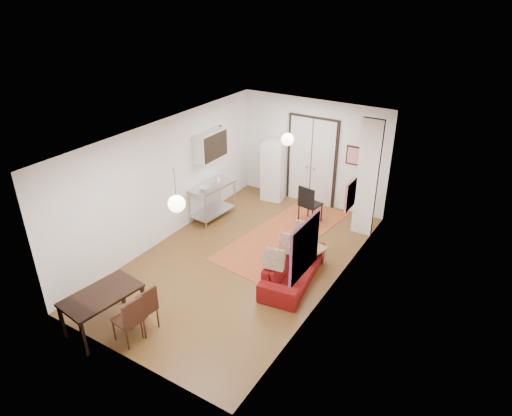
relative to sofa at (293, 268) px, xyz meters
The scene contains 27 objects.
floor 1.35m from the sofa, behind, with size 7.00×7.00×0.00m, color brown.
ceiling 2.91m from the sofa, behind, with size 4.20×7.00×0.02m, color silver.
wall_back 3.99m from the sofa, 110.12° to the left, with size 4.20×0.02×2.90m, color white.
wall_front 3.83m from the sofa, 111.06° to the right, with size 4.20×0.02×2.90m, color white.
wall_left 3.60m from the sofa, behind, with size 0.02×7.00×2.90m, color white.
wall_right 1.40m from the sofa, ahead, with size 0.02×7.00×2.90m, color white.
double_doors 3.88m from the sofa, 110.36° to the left, with size 1.44×0.06×2.50m, color white.
stub_partition 2.93m from the sofa, 78.52° to the left, with size 0.50×0.10×2.90m, color white.
wall_cabinet 3.94m from the sofa, 153.86° to the left, with size 0.35×1.00×0.70m, color white.
painting_popart 1.94m from the sofa, 56.80° to the right, with size 0.05×1.00×1.00m, color red.
painting_abstract 1.90m from the sofa, 49.39° to the left, with size 0.05×0.50×0.60m, color beige.
poster_back 3.79m from the sofa, 92.64° to the left, with size 0.40×0.03×0.50m, color red.
print_left 4.31m from the sofa, 148.34° to the left, with size 0.03×0.44×0.54m, color #95663E.
pendant_back 3.15m from the sofa, 122.20° to the left, with size 0.30×0.30×0.80m.
pendant_front 3.03m from the sofa, 124.49° to the right, with size 0.30×0.30×0.80m.
kilim_rug 1.87m from the sofa, 124.32° to the left, with size 1.48×3.96×0.01m, color #C36B30.
sofa is the anchor object (origin of this frame).
coffee_table 0.79m from the sofa, 101.57° to the left, with size 1.09×0.79×0.44m.
potted_plant 0.85m from the sofa, 94.30° to the left, with size 0.38×0.33×0.42m, color #325B29.
kitchen_counter 3.36m from the sofa, 156.18° to the left, with size 0.72×1.28×0.94m.
bowl 3.31m from the sofa, 161.04° to the left, with size 0.22×0.22×0.05m, color silver.
soap_bottle 3.54m from the sofa, 152.39° to the left, with size 0.09×0.09×0.20m, color teal.
fridge 4.01m from the sofa, 125.45° to the left, with size 0.59×0.59×1.68m, color white.
dining_table 3.80m from the sofa, 125.84° to the right, with size 0.93×1.42×0.74m.
dining_chair_near 3.10m from the sofa, 121.46° to the right, with size 0.49×0.65×0.92m.
dining_chair_far 3.39m from the sofa, 118.48° to the right, with size 0.49×0.65×0.92m.
black_side_chair 2.70m from the sofa, 107.04° to the left, with size 0.55×0.56×1.04m.
Camera 1 is at (4.77, -7.19, 5.71)m, focal length 32.00 mm.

